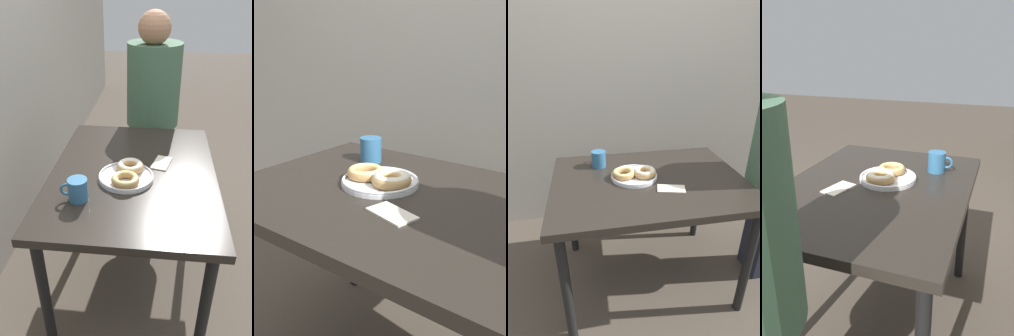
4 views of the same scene
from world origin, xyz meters
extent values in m
cube|color=#9E998E|center=(0.00, 1.12, 1.30)|extent=(8.00, 0.05, 2.60)
cube|color=#28231E|center=(0.00, 0.29, 0.73)|extent=(1.09, 0.81, 0.04)
cylinder|color=black|center=(-0.48, 0.64, 0.36)|extent=(0.05, 0.05, 0.71)
cylinder|color=white|center=(-0.08, 0.32, 0.76)|extent=(0.26, 0.26, 0.01)
torus|color=white|center=(-0.08, 0.32, 0.77)|extent=(0.26, 0.26, 0.01)
torus|color=tan|center=(-0.02, 0.31, 0.79)|extent=(0.18, 0.18, 0.04)
torus|color=silver|center=(-0.02, 0.31, 0.79)|extent=(0.17, 0.17, 0.03)
torus|color=#B2844C|center=(-0.14, 0.32, 0.78)|extent=(0.17, 0.17, 0.04)
torus|color=#E0D17F|center=(-0.14, 0.32, 0.79)|extent=(0.16, 0.16, 0.03)
cylinder|color=teal|center=(-0.27, 0.51, 0.80)|extent=(0.09, 0.09, 0.10)
cylinder|color=#382114|center=(-0.27, 0.51, 0.85)|extent=(0.07, 0.07, 0.00)
torus|color=teal|center=(-0.27, 0.56, 0.80)|extent=(0.02, 0.06, 0.06)
cube|color=beige|center=(0.09, 0.15, 0.75)|extent=(0.16, 0.11, 0.01)
camera|label=1|loc=(-1.40, 0.18, 1.59)|focal=35.00mm
camera|label=2|loc=(0.64, -0.64, 1.21)|focal=40.00mm
camera|label=3|loc=(-0.33, -0.99, 1.45)|focal=28.00mm
camera|label=4|loc=(1.24, 0.80, 1.34)|focal=35.00mm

